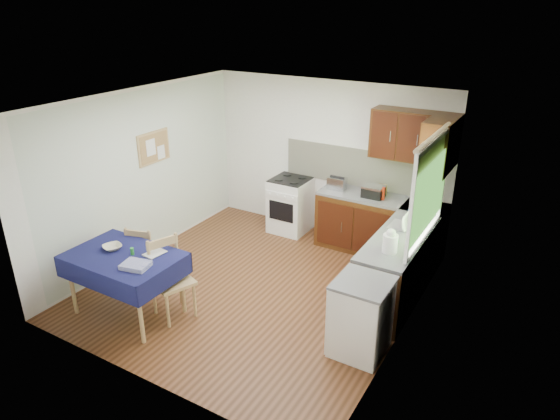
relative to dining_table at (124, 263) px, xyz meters
The scene contains 33 objects.
floor 1.81m from the dining_table, 51.67° to the left, with size 4.20×4.20×0.00m, color #452712.
ceiling 2.45m from the dining_table, 51.67° to the left, with size 4.00×4.20×0.02m, color white.
wall_back 3.61m from the dining_table, 73.10° to the left, with size 4.00×0.02×2.50m, color white.
wall_front 1.41m from the dining_table, 37.30° to the right, with size 4.00×0.02×2.50m, color white.
wall_left 1.72m from the dining_table, 126.33° to the left, with size 0.02×4.20×2.50m, color silver.
wall_right 3.35m from the dining_table, 23.35° to the left, with size 0.02×4.20×2.50m, color white.
base_cabinets 3.52m from the dining_table, 47.01° to the left, with size 1.90×2.30×0.86m.
worktop_back 3.75m from the dining_table, 56.15° to the left, with size 1.90×0.60×0.04m, color slate.
worktop_right 3.37m from the dining_table, 35.62° to the left, with size 0.60×1.70×0.04m, color slate.
worktop_corner 4.15m from the dining_table, 48.66° to the left, with size 0.60×0.60×0.04m, color slate.
splashback 3.82m from the dining_table, 63.59° to the left, with size 2.70×0.02×0.60m, color #E9E4C6.
upper_cabinets 4.19m from the dining_table, 50.53° to the left, with size 1.20×0.85×0.70m.
stove 3.16m from the dining_table, 80.22° to the left, with size 0.60×0.61×0.92m.
window 3.74m from the dining_table, 33.76° to the left, with size 0.04×1.48×1.26m.
fridge 2.85m from the dining_table, 15.53° to the left, with size 0.58×0.60×0.89m.
corkboard 2.07m from the dining_table, 120.12° to the left, with size 0.04×0.62×0.47m.
dining_table is the anchor object (origin of this frame).
chair_far 0.66m from the dining_table, 113.67° to the left, with size 0.50×0.50×0.91m.
chair_near 0.57m from the dining_table, 28.89° to the left, with size 0.57×0.57×1.00m.
toaster 3.39m from the dining_table, 66.18° to the left, with size 0.28×0.17×0.21m.
sandwich_press 3.66m from the dining_table, 57.42° to the left, with size 0.30×0.26×0.17m.
sauce_bottle 3.72m from the dining_table, 54.86° to the left, with size 0.04×0.04×0.20m, color #B3250E.
yellow_packet 3.81m from the dining_table, 57.38° to the left, with size 0.12×0.08×0.16m, color gold.
dish_rack 3.55m from the dining_table, 39.59° to the left, with size 0.44×0.34×0.21m.
kettle 3.16m from the dining_table, 28.76° to the left, with size 0.17×0.17×0.30m.
cup 4.00m from the dining_table, 49.81° to the left, with size 0.12×0.12×0.10m, color white.
soap_bottle_a 3.83m from the dining_table, 44.22° to the left, with size 0.13×0.13×0.33m, color white.
soap_bottle_b 3.73m from the dining_table, 43.58° to the left, with size 0.08×0.09×0.19m, color blue.
soap_bottle_c 3.23m from the dining_table, 32.03° to the left, with size 0.14×0.14×0.18m, color green.
plate_bowl 0.26m from the dining_table, behind, with size 0.22×0.22×0.05m, color beige.
book 0.33m from the dining_table, 43.53° to the left, with size 0.18×0.25×0.02m, color white.
spice_jar 0.19m from the dining_table, 34.07° to the left, with size 0.04×0.04×0.09m, color green.
tea_towel 0.40m from the dining_table, 21.57° to the right, with size 0.30×0.24×0.05m, color navy.
Camera 1 is at (3.23, -4.88, 3.62)m, focal length 32.00 mm.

